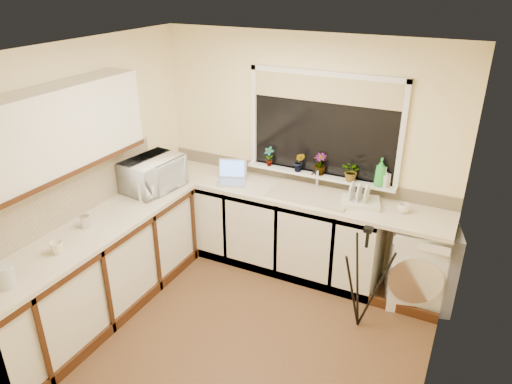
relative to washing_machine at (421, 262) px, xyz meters
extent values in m
plane|color=brown|center=(-1.35, -1.23, -0.42)|extent=(3.20, 3.20, 0.00)
plane|color=white|center=(-1.35, -1.23, 2.03)|extent=(3.20, 3.20, 0.00)
plane|color=#FDE6A9|center=(-1.35, 0.27, 0.81)|extent=(3.20, 0.00, 3.20)
plane|color=#FDE6A9|center=(-1.35, -2.73, 0.81)|extent=(3.20, 0.00, 3.20)
plane|color=#FDE6A9|center=(-2.95, -1.23, 0.81)|extent=(0.00, 3.00, 3.00)
plane|color=#FDE6A9|center=(0.25, -1.23, 0.81)|extent=(0.00, 3.00, 3.00)
cube|color=silver|center=(-1.67, -0.03, 0.01)|extent=(2.55, 0.60, 0.86)
cube|color=silver|center=(-2.65, -1.53, 0.01)|extent=(0.54, 2.40, 0.86)
cube|color=beige|center=(-1.35, -0.03, 0.46)|extent=(3.20, 0.60, 0.04)
cube|color=beige|center=(-2.65, -1.53, 0.46)|extent=(0.60, 2.40, 0.04)
cube|color=silver|center=(-2.79, -1.68, 1.38)|extent=(0.28, 1.90, 0.70)
cube|color=beige|center=(-2.93, -1.53, 0.71)|extent=(0.02, 2.40, 0.45)
cube|color=beige|center=(-1.35, 0.26, 0.55)|extent=(3.20, 0.02, 0.14)
cube|color=black|center=(-1.15, 0.26, 1.13)|extent=(1.50, 0.02, 1.00)
cube|color=tan|center=(-1.15, 0.23, 1.51)|extent=(1.50, 0.02, 0.25)
cube|color=white|center=(-1.15, 0.20, 0.62)|extent=(1.60, 0.14, 0.03)
cube|color=tan|center=(-1.15, -0.03, 0.50)|extent=(0.82, 0.46, 0.03)
cylinder|color=silver|center=(-1.15, 0.15, 0.60)|extent=(0.03, 0.03, 0.24)
cube|color=silver|center=(0.00, 0.00, 0.00)|extent=(0.71, 0.69, 0.83)
cube|color=#9A9AA2|center=(-2.02, -0.11, 0.49)|extent=(0.36, 0.31, 0.02)
cube|color=#5A90F5|center=(-2.06, 0.01, 0.60)|extent=(0.30, 0.17, 0.21)
cylinder|color=white|center=(-2.59, -0.83, 0.59)|extent=(0.16, 0.16, 0.20)
cube|color=beige|center=(-0.64, -0.02, 0.51)|extent=(0.43, 0.36, 0.06)
cylinder|color=silver|center=(-2.57, -2.44, 0.57)|extent=(0.12, 0.12, 0.17)
cylinder|color=silver|center=(-2.71, -1.53, 0.54)|extent=(0.08, 0.08, 0.11)
imported|color=white|center=(-2.66, -0.59, 0.65)|extent=(0.48, 0.65, 0.34)
imported|color=#999999|center=(-1.71, 0.18, 0.74)|extent=(0.12, 0.09, 0.21)
imported|color=#999999|center=(-1.36, 0.17, 0.74)|extent=(0.13, 0.11, 0.21)
imported|color=#999999|center=(-1.14, 0.20, 0.75)|extent=(0.14, 0.14, 0.23)
imported|color=#999999|center=(-0.80, 0.17, 0.74)|extent=(0.23, 0.22, 0.21)
imported|color=green|center=(-0.52, 0.18, 0.78)|extent=(0.12, 0.12, 0.29)
imported|color=#999999|center=(-0.47, 0.20, 0.73)|extent=(0.11, 0.11, 0.19)
imported|color=white|center=(-0.23, 0.01, 0.53)|extent=(0.13, 0.13, 0.09)
imported|color=#F0E7C6|center=(-2.60, -1.95, 0.54)|extent=(0.13, 0.13, 0.10)
camera|label=1|loc=(0.30, -4.19, 2.57)|focal=33.59mm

